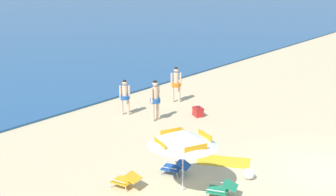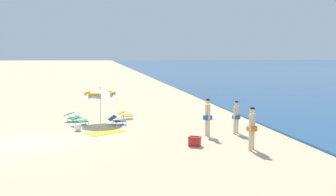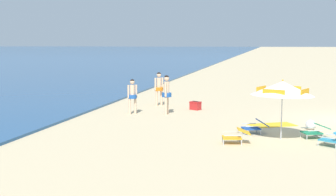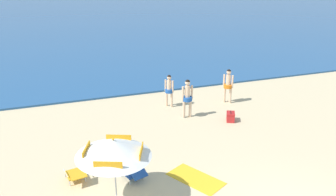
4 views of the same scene
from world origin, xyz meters
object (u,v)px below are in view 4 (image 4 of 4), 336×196
person_standing_near_shore (169,88)px  lounge_chair_beside_umbrella (76,174)px  person_standing_beside (228,84)px  beach_umbrella_striped_main (114,148)px  lounge_chair_under_umbrella (134,173)px  beach_towel (196,179)px  cooler_box (231,117)px  person_wading_in (187,96)px

person_standing_near_shore → lounge_chair_beside_umbrella: bearing=-134.4°
person_standing_near_shore → person_standing_beside: (2.94, -0.50, 0.08)m
beach_umbrella_striped_main → person_standing_beside: bearing=40.9°
lounge_chair_under_umbrella → beach_towel: size_ratio=0.56×
lounge_chair_beside_umbrella → cooler_box: 7.35m
beach_towel → beach_umbrella_striped_main: bearing=-174.1°
person_wading_in → lounge_chair_under_umbrella: bearing=-130.9°
lounge_chair_under_umbrella → person_wading_in: 5.45m
beach_umbrella_striped_main → lounge_chair_beside_umbrella: (-0.99, 1.43, -1.45)m
beach_umbrella_striped_main → beach_towel: (2.61, 0.27, -1.72)m
beach_umbrella_striped_main → person_standing_near_shore: size_ratio=1.85×
beach_umbrella_striped_main → cooler_box: bearing=33.4°
person_wading_in → cooler_box: 2.12m
beach_umbrella_striped_main → person_standing_near_shore: bearing=58.5°
lounge_chair_under_umbrella → person_standing_near_shore: person_standing_near_shore is taller
beach_umbrella_striped_main → cooler_box: size_ratio=4.94×
cooler_box → beach_towel: bearing=-132.4°
person_wading_in → beach_towel: (-1.67, -4.69, -1.03)m
cooler_box → beach_towel: size_ratio=0.33×
person_standing_beside → cooler_box: 2.44m
cooler_box → lounge_chair_beside_umbrella: bearing=-160.3°
person_wading_in → cooler_box: person_wading_in is taller
person_standing_near_shore → person_standing_beside: bearing=-9.7°
lounge_chair_beside_umbrella → cooler_box: lounge_chair_beside_umbrella is taller
person_standing_beside → lounge_chair_under_umbrella: bearing=-140.4°
lounge_chair_beside_umbrella → person_standing_near_shore: 7.12m
cooler_box → person_wading_in: bearing=147.4°
beach_umbrella_striped_main → lounge_chair_beside_umbrella: 2.26m
lounge_chair_under_umbrella → beach_towel: bearing=-18.2°
beach_umbrella_striped_main → cooler_box: (5.93, 3.91, -1.53)m
cooler_box → beach_towel: 4.93m
person_standing_beside → lounge_chair_beside_umbrella: bearing=-150.0°
person_standing_near_shore → beach_towel: person_standing_near_shore is taller
person_standing_near_shore → person_wading_in: bearing=-78.8°
person_standing_near_shore → cooler_box: (1.95, -2.59, -0.73)m
lounge_chair_under_umbrella → cooler_box: lounge_chair_under_umbrella is taller
person_wading_in → lounge_chair_beside_umbrella: bearing=-146.2°
person_standing_near_shore → cooler_box: 3.32m
lounge_chair_under_umbrella → cooler_box: 6.00m
beach_umbrella_striped_main → beach_towel: size_ratio=1.65×
beach_umbrella_striped_main → lounge_chair_beside_umbrella: bearing=124.6°
lounge_chair_under_umbrella → lounge_chair_beside_umbrella: bearing=162.6°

